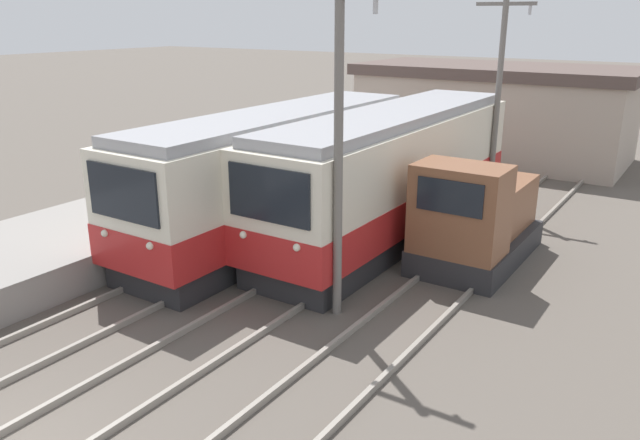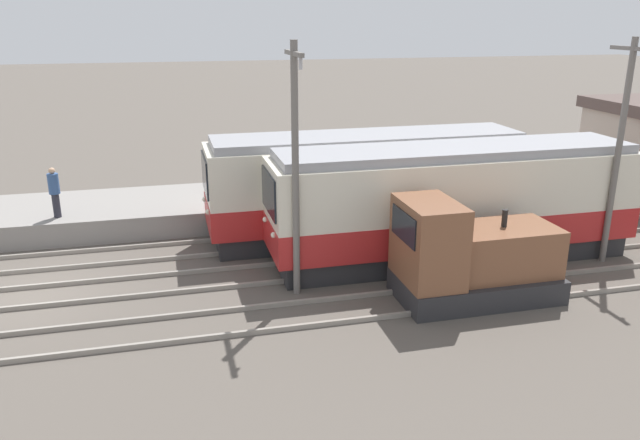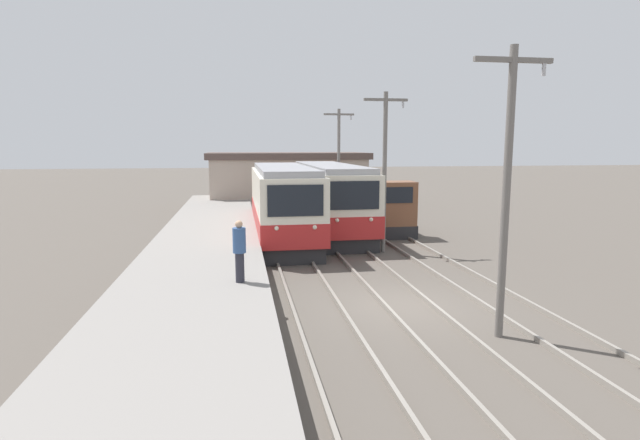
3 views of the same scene
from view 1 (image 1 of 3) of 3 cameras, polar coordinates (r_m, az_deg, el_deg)
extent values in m
cube|color=#28282B|center=(19.33, -3.73, -0.41)|extent=(2.58, 11.05, 0.70)
cube|color=silver|center=(18.84, -3.84, 4.73)|extent=(2.80, 11.51, 2.86)
cube|color=red|center=(19.08, -3.78, 2.05)|extent=(2.84, 11.55, 1.03)
cube|color=black|center=(14.67, -17.62, 2.31)|extent=(2.24, 0.06, 1.26)
sphere|color=silver|center=(15.56, -19.08, -1.16)|extent=(0.18, 0.18, 0.18)
sphere|color=silver|center=(14.42, -15.28, -2.30)|extent=(0.18, 0.18, 0.18)
cube|color=#939399|center=(18.54, -3.94, 9.46)|extent=(2.46, 11.05, 0.28)
cube|color=#28282B|center=(19.59, 6.49, -0.24)|extent=(2.58, 11.71, 0.70)
cube|color=silver|center=(19.11, 6.68, 4.83)|extent=(2.80, 12.20, 2.86)
cube|color=red|center=(19.34, 6.58, 2.19)|extent=(2.84, 12.24, 1.03)
cube|color=black|center=(13.93, -4.75, 2.30)|extent=(2.24, 0.06, 1.26)
sphere|color=silver|center=(14.72, -7.03, -1.35)|extent=(0.18, 0.18, 0.18)
sphere|color=silver|center=(13.82, -2.14, -2.53)|extent=(0.18, 0.18, 0.18)
cube|color=#939399|center=(18.81, 6.85, 9.50)|extent=(2.46, 11.71, 0.28)
cube|color=#28282B|center=(17.98, 14.14, -2.40)|extent=(2.40, 4.60, 0.70)
cube|color=brown|center=(16.11, 12.66, 0.94)|extent=(2.28, 1.47, 2.30)
cube|color=black|center=(15.28, 11.76, 2.06)|extent=(1.68, 0.04, 0.83)
cube|color=brown|center=(18.32, 15.17, 1.36)|extent=(1.92, 3.03, 1.40)
cylinder|color=black|center=(18.08, 15.42, 4.25)|extent=(0.16, 0.16, 0.50)
cylinder|color=slate|center=(13.29, 1.68, 5.62)|extent=(0.20, 0.20, 7.23)
cylinder|color=#B2B2B7|center=(12.57, 5.10, 18.92)|extent=(0.10, 0.10, 0.30)
cylinder|color=slate|center=(22.73, 15.90, 10.20)|extent=(0.20, 0.20, 7.23)
cube|color=slate|center=(22.55, 16.65, 18.42)|extent=(2.00, 0.12, 0.12)
cylinder|color=#B2B2B7|center=(22.32, 18.65, 17.73)|extent=(0.10, 0.10, 0.30)
cube|color=#AD9E8E|center=(31.26, 15.59, 9.07)|extent=(12.00, 6.00, 3.82)
cube|color=#51423D|center=(31.02, 15.93, 13.01)|extent=(12.60, 6.30, 0.50)
camera|label=2|loc=(12.43, 87.45, 7.21)|focal=35.00mm
camera|label=3|loc=(17.20, -93.64, -6.95)|focal=28.00mm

